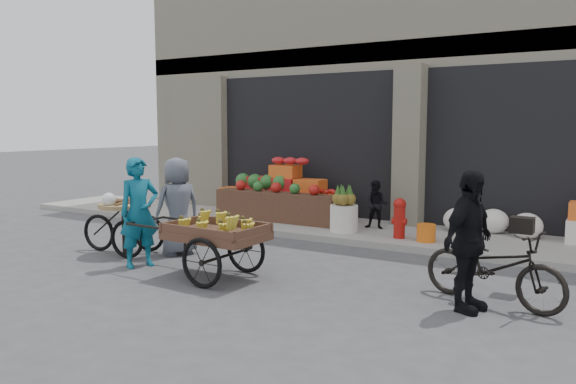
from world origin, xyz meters
The scene contains 15 objects.
ground centered at (0.00, 0.00, 0.00)m, with size 80.00×80.00×0.00m, color #424244.
sidewalk centered at (0.00, 4.10, 0.06)m, with size 18.00×2.20×0.12m, color gray.
building centered at (0.00, 8.03, 3.37)m, with size 14.00×6.45×7.00m.
fruit_display centered at (-2.48, 4.38, 0.67)m, with size 3.10×1.12×1.24m.
pineapple_bin centered at (-0.75, 3.60, 0.37)m, with size 0.52×0.52×0.50m, color silver.
fire_hydrant centered at (0.35, 3.55, 0.50)m, with size 0.22×0.22×0.71m.
orange_bucket centered at (0.85, 3.50, 0.27)m, with size 0.32×0.32×0.30m, color orange.
right_bay_goods centered at (2.61, 4.70, 0.41)m, with size 3.35×0.60×0.70m.
seated_person centered at (-0.35, 4.20, 0.58)m, with size 0.45×0.35×0.93m, color black.
banana_cart centered at (-1.07, 0.14, 0.68)m, with size 2.27×1.01×0.94m.
vendor_woman centered at (-2.41, 0.08, 0.82)m, with size 0.59×0.39×1.63m, color #0F5B76.
tricycle_cart centered at (-3.25, 0.56, 0.57)m, with size 1.46×0.96×0.95m.
vendor_grey centered at (-2.48, 0.98, 0.79)m, with size 0.77×0.50×1.58m, color slate.
bicycle centered at (2.45, 0.93, 0.45)m, with size 0.60×1.72×0.90m, color black.
cyclist centered at (2.25, 0.53, 0.80)m, with size 0.94×0.39×1.61m, color black.
Camera 1 is at (3.72, -5.78, 2.08)m, focal length 35.00 mm.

